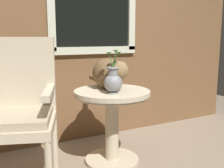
{
  "coord_description": "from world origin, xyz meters",
  "views": [
    {
      "loc": [
        -0.78,
        -1.54,
        1.0
      ],
      "look_at": [
        0.15,
        0.27,
        0.65
      ],
      "focal_mm": 42.49,
      "sensor_mm": 36.0,
      "label": 1
    }
  ],
  "objects_px": {
    "wicker_chair": "(13,106)",
    "cat": "(109,73)",
    "wicker_side_table": "(112,112)",
    "pewter_vase_with_ivy": "(113,80)"
  },
  "relations": [
    {
      "from": "wicker_chair",
      "to": "cat",
      "type": "bearing_deg",
      "value": 7.67
    },
    {
      "from": "wicker_side_table",
      "to": "pewter_vase_with_ivy",
      "type": "relative_size",
      "value": 1.88
    },
    {
      "from": "wicker_chair",
      "to": "cat",
      "type": "height_order",
      "value": "wicker_chair"
    },
    {
      "from": "wicker_chair",
      "to": "cat",
      "type": "xyz_separation_m",
      "value": [
        0.75,
        0.1,
        0.16
      ]
    },
    {
      "from": "wicker_side_table",
      "to": "wicker_chair",
      "type": "xyz_separation_m",
      "value": [
        -0.74,
        -0.03,
        0.14
      ]
    },
    {
      "from": "wicker_chair",
      "to": "cat",
      "type": "distance_m",
      "value": 0.78
    },
    {
      "from": "wicker_side_table",
      "to": "pewter_vase_with_ivy",
      "type": "distance_m",
      "value": 0.3
    },
    {
      "from": "cat",
      "to": "wicker_side_table",
      "type": "bearing_deg",
      "value": -99.42
    },
    {
      "from": "wicker_side_table",
      "to": "cat",
      "type": "height_order",
      "value": "cat"
    },
    {
      "from": "wicker_chair",
      "to": "pewter_vase_with_ivy",
      "type": "xyz_separation_m",
      "value": [
        0.69,
        -0.09,
        0.13
      ]
    }
  ]
}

